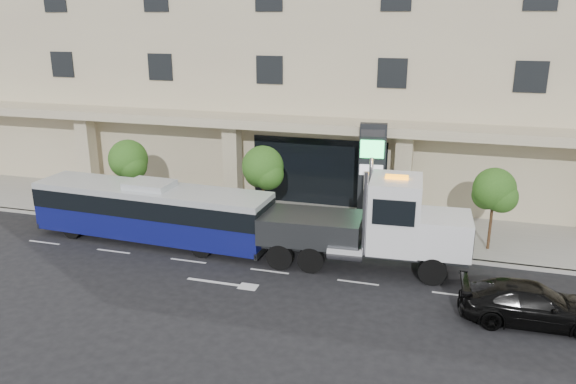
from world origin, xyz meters
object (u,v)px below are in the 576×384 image
object	(u,v)px
city_bus	(152,211)
tow_truck	(372,226)
signage_pylon	(372,175)
black_sedan	(532,304)

from	to	relation	value
city_bus	tow_truck	world-z (taller)	tow_truck
city_bus	tow_truck	bearing A→B (deg)	2.13
city_bus	signage_pylon	bearing A→B (deg)	27.93
black_sedan	city_bus	bearing A→B (deg)	75.91
signage_pylon	city_bus	bearing A→B (deg)	-160.49
city_bus	black_sedan	size ratio (longest dim) A/B	2.39
tow_truck	signage_pylon	world-z (taller)	signage_pylon
tow_truck	black_sedan	size ratio (longest dim) A/B	2.03
black_sedan	signage_pylon	bearing A→B (deg)	37.97
black_sedan	signage_pylon	xyz separation A→B (m)	(-7.21, 8.16, 2.22)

